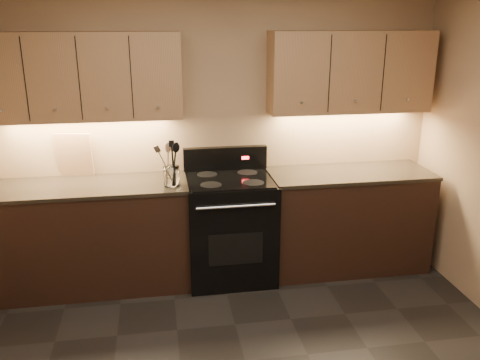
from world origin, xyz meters
name	(u,v)px	position (x,y,z in m)	size (l,w,h in m)	color
wall_back	(215,129)	(0.00, 2.00, 1.30)	(4.00, 0.04, 2.60)	tan
counter_left	(94,236)	(-1.10, 1.70, 0.47)	(1.62, 0.62, 0.93)	black
counter_right	(347,219)	(1.18, 1.70, 0.47)	(1.46, 0.62, 0.93)	black
stove	(230,227)	(0.08, 1.68, 0.48)	(0.76, 0.68, 1.14)	black
upper_cab_left	(81,77)	(-1.10, 1.85, 1.80)	(1.60, 0.30, 0.70)	#A17250
upper_cab_right	(350,72)	(1.18, 1.85, 1.80)	(1.44, 0.30, 0.70)	#A17250
outlet_plate	(67,155)	(-1.30, 1.99, 1.12)	(0.09, 0.01, 0.12)	#B2B5BA
utensil_crock	(172,177)	(-0.42, 1.57, 1.01)	(0.14, 0.14, 0.16)	white
cutting_board	(74,155)	(-1.24, 1.97, 1.12)	(0.30, 0.02, 0.39)	tan
wooden_spoon	(167,165)	(-0.46, 1.56, 1.11)	(0.06, 0.06, 0.33)	tan
black_spoon	(172,163)	(-0.42, 1.59, 1.12)	(0.06, 0.06, 0.35)	black
black_turner	(174,163)	(-0.40, 1.54, 1.13)	(0.08, 0.08, 0.37)	black
steel_spatula	(173,162)	(-0.40, 1.59, 1.12)	(0.08, 0.08, 0.35)	silver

